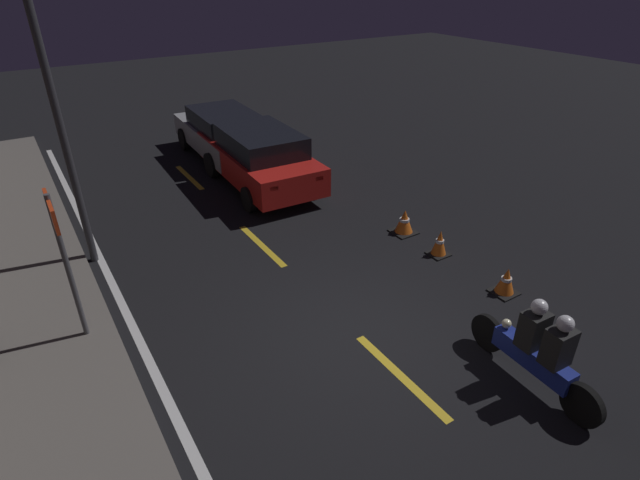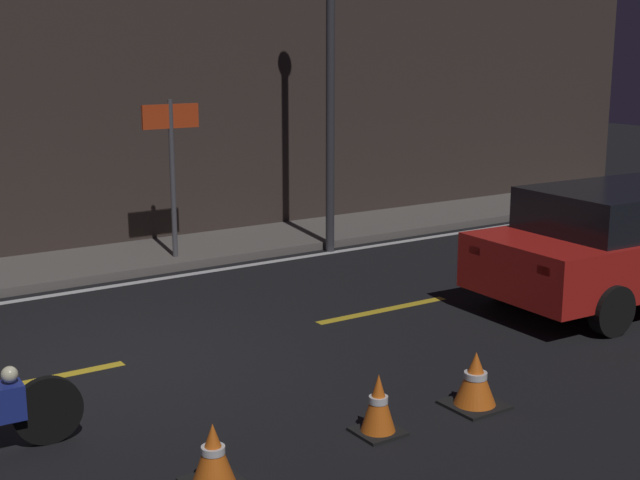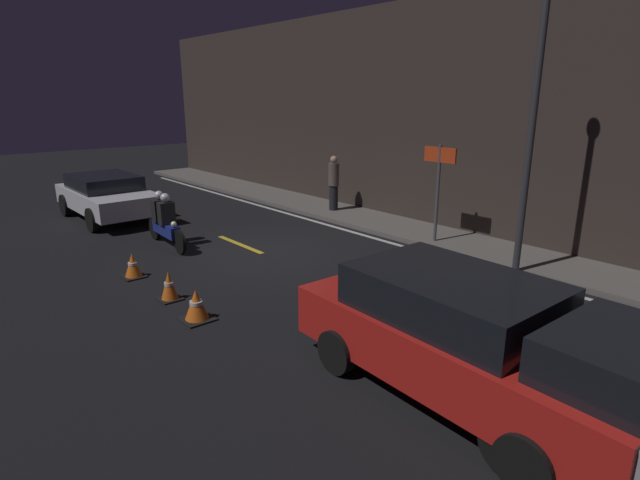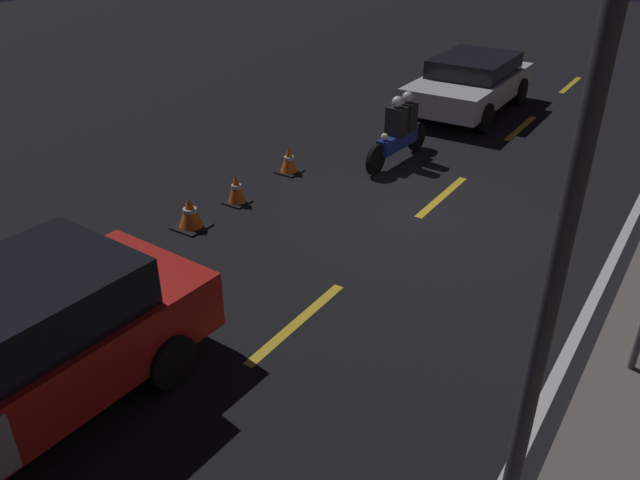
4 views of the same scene
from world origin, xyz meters
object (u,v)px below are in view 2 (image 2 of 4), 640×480
traffic_cone_mid (378,405)px  traffic_cone_far (475,380)px  shop_sign (172,147)px  street_lamp (330,50)px  traffic_cone_near (213,456)px  taxi_red (630,242)px

traffic_cone_mid → traffic_cone_far: traffic_cone_mid is taller
shop_sign → street_lamp: street_lamp is taller
traffic_cone_mid → street_lamp: (3.55, 6.01, 2.97)m
traffic_cone_near → traffic_cone_far: (2.75, 0.02, 0.01)m
shop_sign → traffic_cone_mid: bearing=-99.2°
traffic_cone_near → street_lamp: (5.18, 6.06, 2.99)m
shop_sign → street_lamp: bearing=-13.0°
taxi_red → traffic_cone_mid: taxi_red is taller
taxi_red → traffic_cone_far: taxi_red is taller
taxi_red → street_lamp: (-1.67, 4.55, 2.43)m
traffic_cone_far → street_lamp: street_lamp is taller
taxi_red → traffic_cone_far: 4.40m
street_lamp → traffic_cone_mid: bearing=-120.6°
taxi_red → street_lamp: 5.42m
taxi_red → traffic_cone_mid: bearing=-162.2°
traffic_cone_mid → shop_sign: bearing=80.8°
traffic_cone_mid → street_lamp: 7.59m
traffic_cone_mid → shop_sign: size_ratio=0.23×
traffic_cone_mid → traffic_cone_near: bearing=-178.2°
traffic_cone_near → traffic_cone_mid: size_ratio=0.94×
traffic_cone_near → taxi_red: bearing=12.5°
street_lamp → shop_sign: bearing=167.0°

